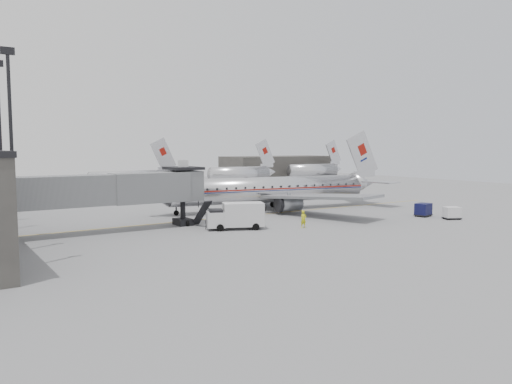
# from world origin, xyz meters

# --- Properties ---
(ground) EXTENTS (160.00, 160.00, 0.00)m
(ground) POSITION_xyz_m (0.00, 0.00, 0.00)
(ground) COLOR slate
(ground) RESTS_ON ground
(hangar) EXTENTS (30.00, 12.00, 6.00)m
(hangar) POSITION_xyz_m (45.00, 60.00, 3.00)
(hangar) COLOR #34312F
(hangar) RESTS_ON ground
(apron_line) EXTENTS (60.00, 0.15, 0.01)m
(apron_line) POSITION_xyz_m (3.00, 6.00, 0.01)
(apron_line) COLOR gold
(apron_line) RESTS_ON ground
(jet_bridge) EXTENTS (21.00, 6.20, 7.10)m
(jet_bridge) POSITION_xyz_m (-16.66, 3.67, 4.18)
(jet_bridge) COLOR #585A5C
(jet_bridge) RESTS_ON ground
(distant_aircraft_near) EXTENTS (16.39, 3.20, 10.26)m
(distant_aircraft_near) POSITION_xyz_m (-1.79, 42.00, 2.73)
(distant_aircraft_near) COLOR silver
(distant_aircraft_near) RESTS_ON ground
(distant_aircraft_mid) EXTENTS (16.39, 3.20, 10.26)m
(distant_aircraft_mid) POSITION_xyz_m (24.21, 46.00, 2.73)
(distant_aircraft_mid) COLOR silver
(distant_aircraft_mid) RESTS_ON ground
(distant_aircraft_far) EXTENTS (16.39, 3.20, 10.26)m
(distant_aircraft_far) POSITION_xyz_m (48.21, 50.00, 2.73)
(distant_aircraft_far) COLOR silver
(distant_aircraft_far) RESTS_ON ground
(airliner) EXTENTS (34.50, 31.74, 10.96)m
(airliner) POSITION_xyz_m (6.68, 8.89, 2.76)
(airliner) COLOR silver
(airliner) RESTS_ON ground
(service_van) EXTENTS (6.25, 4.38, 2.75)m
(service_van) POSITION_xyz_m (-5.90, -1.97, 1.44)
(service_van) COLOR silver
(service_van) RESTS_ON ground
(baggage_cart_navy) EXTENTS (2.36, 2.00, 1.61)m
(baggage_cart_navy) POSITION_xyz_m (18.20, -6.58, 0.86)
(baggage_cart_navy) COLOR #0D0E36
(baggage_cart_navy) RESTS_ON ground
(baggage_cart_white) EXTENTS (2.29, 2.07, 1.46)m
(baggage_cart_white) POSITION_xyz_m (19.01, -10.00, 0.78)
(baggage_cart_white) COLOR silver
(baggage_cart_white) RESTS_ON ground
(ramp_worker) EXTENTS (0.70, 0.49, 1.85)m
(ramp_worker) POSITION_xyz_m (0.49, -5.18, 0.92)
(ramp_worker) COLOR #C8C917
(ramp_worker) RESTS_ON ground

